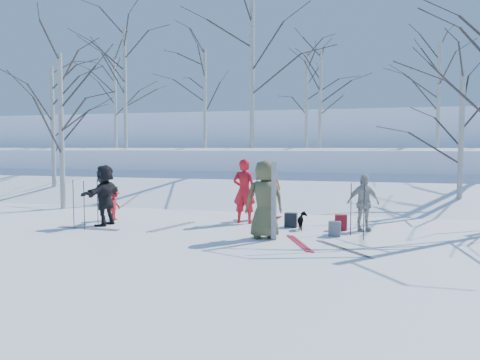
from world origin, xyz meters
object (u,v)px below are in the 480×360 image
(backpack_dark, at_px, (291,220))
(skier_cream_east, at_px, (363,203))
(skier_red_seated, at_px, (115,205))
(dog, at_px, (302,221))
(skier_red_north, at_px, (244,191))
(backpack_red, at_px, (341,222))
(skier_grey_west, at_px, (105,195))
(skier_olive_center, at_px, (264,199))
(skier_redor_behind, at_px, (270,191))
(backpack_grey, at_px, (335,229))

(backpack_dark, bearing_deg, skier_cream_east, -3.21)
(skier_red_seated, distance_m, backpack_dark, 5.46)
(dog, relative_size, backpack_dark, 1.44)
(skier_red_north, distance_m, backpack_red, 2.96)
(skier_grey_west, bearing_deg, skier_olive_center, 86.12)
(skier_redor_behind, distance_m, skier_red_seated, 4.84)
(skier_redor_behind, height_order, skier_grey_west, skier_grey_west)
(skier_cream_east, xyz_separation_m, backpack_dark, (-1.96, 0.11, -0.56))
(skier_redor_behind, bearing_deg, backpack_dark, 136.17)
(skier_red_north, distance_m, backpack_grey, 3.16)
(backpack_grey, bearing_deg, skier_redor_behind, 130.52)
(skier_olive_center, relative_size, backpack_red, 4.60)
(skier_red_seated, bearing_deg, skier_olive_center, -114.63)
(skier_red_north, bearing_deg, backpack_dark, 169.00)
(skier_redor_behind, bearing_deg, skier_grey_west, 46.23)
(skier_olive_center, height_order, skier_cream_east, skier_olive_center)
(backpack_red, distance_m, backpack_grey, 0.94)
(skier_redor_behind, xyz_separation_m, skier_cream_east, (2.88, -1.64, -0.10))
(skier_cream_east, height_order, backpack_grey, skier_cream_east)
(skier_red_north, distance_m, skier_redor_behind, 1.29)
(skier_red_north, height_order, skier_red_seated, skier_red_north)
(skier_redor_behind, relative_size, skier_red_seated, 1.80)
(skier_olive_center, relative_size, skier_red_north, 1.02)
(skier_cream_east, relative_size, backpack_red, 3.62)
(backpack_grey, bearing_deg, skier_red_seated, 172.21)
(skier_red_north, bearing_deg, skier_redor_behind, -111.28)
(skier_grey_west, bearing_deg, backpack_grey, 94.43)
(skier_cream_east, height_order, backpack_dark, skier_cream_east)
(skier_cream_east, distance_m, backpack_dark, 2.04)
(skier_red_north, bearing_deg, skier_olive_center, 119.45)
(backpack_grey, bearing_deg, backpack_red, 83.46)
(dog, bearing_deg, skier_olive_center, 54.49)
(skier_cream_east, xyz_separation_m, backpack_grey, (-0.68, -0.94, -0.57))
(backpack_grey, bearing_deg, skier_red_north, 152.77)
(skier_redor_behind, distance_m, backpack_dark, 1.90)
(skier_cream_east, distance_m, backpack_grey, 1.29)
(skier_cream_east, bearing_deg, backpack_grey, -150.58)
(skier_redor_behind, relative_size, backpack_red, 4.08)
(backpack_red, height_order, backpack_dark, backpack_red)
(skier_olive_center, distance_m, backpack_dark, 1.96)
(skier_olive_center, height_order, skier_red_north, skier_olive_center)
(skier_red_seated, bearing_deg, skier_redor_behind, -76.70)
(skier_olive_center, xyz_separation_m, skier_grey_west, (-4.83, 0.69, -0.09))
(skier_redor_behind, xyz_separation_m, backpack_red, (2.31, -1.64, -0.65))
(skier_redor_behind, xyz_separation_m, backpack_dark, (0.92, -1.53, -0.66))
(backpack_dark, bearing_deg, skier_red_north, 166.28)
(skier_red_north, height_order, backpack_red, skier_red_north)
(skier_cream_east, bearing_deg, skier_redor_behind, 125.86)
(skier_olive_center, xyz_separation_m, skier_red_north, (-1.06, 2.11, -0.01))
(skier_red_north, distance_m, skier_grey_west, 4.03)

